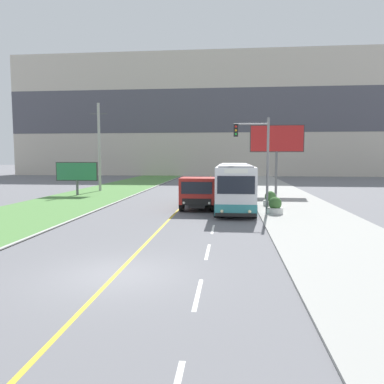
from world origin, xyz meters
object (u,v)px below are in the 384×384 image
(city_bus, at_px, (235,185))
(car_distant, at_px, (233,184))
(dump_truck, at_px, (199,193))
(planter_round_near, at_px, (275,206))
(utility_pole_far, at_px, (99,147))
(traffic_light_mast, at_px, (258,154))
(billboard_large, at_px, (277,141))
(planter_round_second, at_px, (270,199))
(billboard_small, at_px, (77,172))

(city_bus, distance_m, car_distant, 14.70)
(dump_truck, distance_m, planter_round_near, 5.58)
(car_distant, relative_size, utility_pole_far, 0.45)
(city_bus, bearing_deg, dump_truck, -153.20)
(car_distant, bearing_deg, utility_pole_far, -168.77)
(dump_truck, xyz_separation_m, utility_pole_far, (-11.95, 13.06, 3.62))
(traffic_light_mast, bearing_deg, billboard_large, 78.21)
(traffic_light_mast, height_order, planter_round_near, traffic_light_mast)
(city_bus, xyz_separation_m, planter_round_near, (2.57, -3.45, -1.07))
(utility_pole_far, distance_m, planter_round_near, 23.25)
(planter_round_second, bearing_deg, billboard_small, 160.20)
(billboard_small, bearing_deg, planter_round_near, -30.59)
(billboard_small, distance_m, planter_round_second, 18.91)
(dump_truck, height_order, billboard_large, billboard_large)
(traffic_light_mast, xyz_separation_m, billboard_small, (-16.47, 10.28, -1.71))
(car_distant, bearing_deg, billboard_large, -47.05)
(city_bus, height_order, traffic_light_mast, traffic_light_mast)
(planter_round_near, bearing_deg, billboard_large, 82.93)
(utility_pole_far, height_order, billboard_large, utility_pole_far)
(car_distant, height_order, planter_round_second, car_distant)
(dump_truck, xyz_separation_m, planter_round_second, (5.22, 1.85, -0.62))
(billboard_large, relative_size, billboard_small, 1.67)
(car_distant, xyz_separation_m, billboard_large, (4.18, -4.49, 4.59))
(billboard_large, bearing_deg, utility_pole_far, 175.11)
(utility_pole_far, relative_size, traffic_light_mast, 1.52)
(traffic_light_mast, height_order, planter_round_second, traffic_light_mast)
(dump_truck, xyz_separation_m, planter_round_near, (5.10, -2.18, -0.62))
(billboard_large, bearing_deg, traffic_light_mast, -101.79)
(utility_pole_far, height_order, billboard_small, utility_pole_far)
(car_distant, bearing_deg, planter_round_near, -82.18)
(billboard_large, bearing_deg, planter_round_second, -99.27)
(city_bus, height_order, planter_round_near, city_bus)
(utility_pole_far, xyz_separation_m, billboard_small, (-0.56, -4.83, -2.55))
(car_distant, xyz_separation_m, planter_round_near, (2.49, -18.13, -0.14))
(dump_truck, relative_size, billboard_small, 1.58)
(utility_pole_far, relative_size, billboard_large, 1.38)
(billboard_small, xyz_separation_m, planter_round_near, (17.60, -10.41, -1.69))
(dump_truck, bearing_deg, city_bus, 26.80)
(utility_pole_far, bearing_deg, dump_truck, -47.56)
(utility_pole_far, height_order, traffic_light_mast, utility_pole_far)
(planter_round_near, distance_m, planter_round_second, 4.03)
(planter_round_second, bearing_deg, billboard_large, 80.73)
(car_distant, distance_m, billboard_large, 7.67)
(city_bus, height_order, billboard_large, billboard_large)
(city_bus, distance_m, planter_round_second, 2.95)
(city_bus, relative_size, traffic_light_mast, 1.99)
(traffic_light_mast, distance_m, planter_round_second, 5.32)
(utility_pole_far, distance_m, traffic_light_mast, 21.96)
(billboard_small, bearing_deg, utility_pole_far, 83.38)
(city_bus, xyz_separation_m, dump_truck, (-2.53, -1.28, -0.45))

